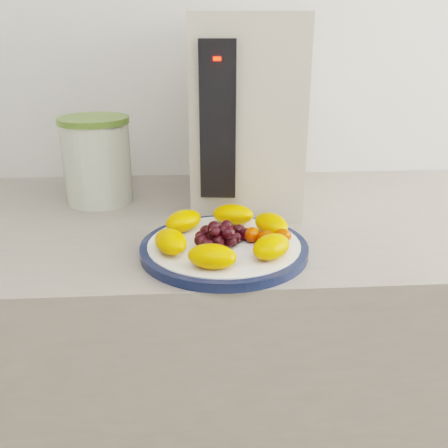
{
  "coord_description": "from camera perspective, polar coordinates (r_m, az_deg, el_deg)",
  "views": [
    {
      "loc": [
        0.01,
        0.3,
        1.24
      ],
      "look_at": [
        0.06,
        1.03,
        0.95
      ],
      "focal_mm": 40.0,
      "sensor_mm": 36.0,
      "label": 1
    }
  ],
  "objects": [
    {
      "name": "canister",
      "position": [
        1.06,
        -14.29,
        6.76
      ],
      "size": [
        0.17,
        0.17,
        0.16
      ],
      "primitive_type": "cylinder",
      "rotation": [
        0.0,
        0.0,
        0.35
      ],
      "color": "#435C13",
      "rests_on": "counter"
    },
    {
      "name": "plate_face",
      "position": [
        0.8,
        0.0,
        -2.75
      ],
      "size": [
        0.25,
        0.25,
        0.02
      ],
      "primitive_type": "cylinder",
      "color": "white",
      "rests_on": "counter"
    },
    {
      "name": "counter",
      "position": [
        1.2,
        -3.61,
        -19.73
      ],
      "size": [
        3.5,
        0.6,
        0.9
      ],
      "primitive_type": "cube",
      "color": "gray",
      "rests_on": "floor"
    },
    {
      "name": "appliance_led",
      "position": [
        0.86,
        -0.79,
        18.37
      ],
      "size": [
        0.01,
        0.01,
        0.01
      ],
      "primitive_type": "cube",
      "rotation": [
        0.0,
        0.0,
        -0.13
      ],
      "color": "#FF0C05",
      "rests_on": "appliance_panel"
    },
    {
      "name": "cabinet_face",
      "position": [
        1.22,
        -3.58,
        -20.8
      ],
      "size": [
        3.48,
        0.58,
        0.84
      ],
      "primitive_type": "cube",
      "color": "#926E53",
      "rests_on": "floor"
    },
    {
      "name": "appliance_body",
      "position": [
        1.03,
        2.88,
        12.72
      ],
      "size": [
        0.24,
        0.32,
        0.37
      ],
      "primitive_type": "cube",
      "rotation": [
        0.0,
        0.0,
        -0.13
      ],
      "color": "beige",
      "rests_on": "counter"
    },
    {
      "name": "fruit_plate",
      "position": [
        0.8,
        0.31,
        -1.11
      ],
      "size": [
        0.23,
        0.23,
        0.03
      ],
      "color": "orange",
      "rests_on": "plate_face"
    },
    {
      "name": "appliance_panel",
      "position": [
        0.88,
        -0.7,
        11.63
      ],
      "size": [
        0.06,
        0.03,
        0.27
      ],
      "primitive_type": "cube",
      "rotation": [
        0.0,
        0.0,
        -0.13
      ],
      "color": "black",
      "rests_on": "appliance_body"
    },
    {
      "name": "canister_lid",
      "position": [
        1.04,
        -14.74,
        11.43
      ],
      "size": [
        0.18,
        0.18,
        0.01
      ],
      "primitive_type": "cylinder",
      "rotation": [
        0.0,
        0.0,
        0.35
      ],
      "color": "#57772B",
      "rests_on": "canister"
    },
    {
      "name": "plate_rim",
      "position": [
        0.81,
        0.0,
        -2.82
      ],
      "size": [
        0.27,
        0.27,
        0.01
      ],
      "primitive_type": "cylinder",
      "color": "#0F1A3B",
      "rests_on": "counter"
    }
  ]
}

